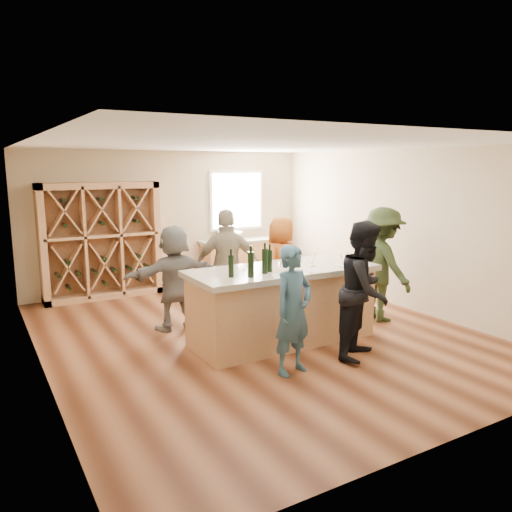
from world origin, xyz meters
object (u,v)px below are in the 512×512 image
sink (230,236)px  person_far_left (174,277)px  wine_bottle_a (231,266)px  wine_bottle_d (265,261)px  wine_bottle_b (251,265)px  person_near_left (293,310)px  person_far_right (281,265)px  wine_bottle_e (270,261)px  person_far_mid (228,267)px  person_near_right (365,290)px  wine_rack (101,241)px  person_server (382,264)px  tasting_counter_base (282,307)px

sink → person_far_left: size_ratio=0.33×
wine_bottle_a → wine_bottle_d: bearing=-3.6°
sink → wine_bottle_b: (-1.73, -3.96, 0.23)m
person_near_left → person_far_right: bearing=47.1°
wine_bottle_d → person_near_left: bearing=-96.5°
sink → person_near_left: size_ratio=0.34×
wine_bottle_d → wine_bottle_e: size_ratio=1.11×
person_far_mid → person_far_right: 1.10m
person_near_left → person_near_right: (1.11, -0.03, 0.12)m
wine_rack → wine_bottle_b: size_ratio=6.60×
person_far_left → wine_bottle_b: bearing=100.8°
wine_bottle_b → person_server: size_ratio=0.18×
wine_bottle_e → person_near_left: person_near_left is taller
sink → wine_bottle_e: (-1.34, -3.79, 0.22)m
wine_rack → person_server: 5.17m
wine_bottle_b → wine_bottle_d: bearing=20.5°
person_near_right → person_far_mid: bearing=80.8°
person_server → person_far_left: size_ratio=1.14×
person_near_left → wine_bottle_d: bearing=70.5°
sink → wine_bottle_d: wine_bottle_d is taller
tasting_counter_base → person_near_left: size_ratio=1.64×
person_server → person_far_mid: (-2.23, 1.13, -0.01)m
wine_bottle_b → person_server: person_server is taller
wine_bottle_d → person_near_right: person_near_right is taller
person_near_left → person_near_right: person_near_right is taller
wine_bottle_e → person_server: person_server is taller
person_near_left → person_far_right: person_far_right is taller
person_far_right → person_far_left: 1.94m
tasting_counter_base → wine_bottle_e: (-0.30, -0.13, 0.73)m
person_server → person_far_left: 3.33m
sink → wine_bottle_d: (-1.46, -3.85, 0.23)m
person_far_left → tasting_counter_base: bearing=126.4°
wine_bottle_e → person_near_right: size_ratio=0.17×
person_near_right → wine_bottle_e: bearing=103.5°
person_server → person_far_mid: person_server is taller
wine_rack → sink: size_ratio=4.06×
person_far_right → wine_bottle_e: bearing=24.1°
wine_bottle_b → wine_bottle_d: wine_bottle_d is taller
person_near_right → person_server: 1.72m
wine_bottle_d → sink: bearing=69.3°
wine_bottle_b → person_far_left: person_far_left is taller
wine_bottle_d → person_far_left: 1.72m
wine_bottle_a → wine_bottle_e: wine_bottle_e is taller
wine_bottle_b → person_near_right: size_ratio=0.18×
person_server → person_far_right: size_ratio=1.12×
wine_rack → person_near_left: (1.15, -4.74, -0.31)m
wine_bottle_d → wine_bottle_b: bearing=-159.5°
wine_rack → person_server: bearing=-45.8°
wine_bottle_d → person_near_right: size_ratio=0.19×
tasting_counter_base → person_near_right: bearing=-60.1°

